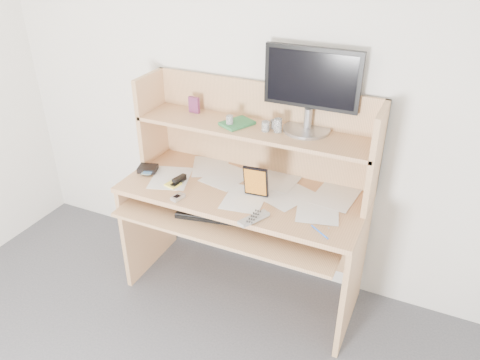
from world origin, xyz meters
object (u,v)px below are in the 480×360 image
at_px(keyboard, 216,214).
at_px(tv_remote, 254,218).
at_px(monitor, 311,87).
at_px(desk, 248,192).
at_px(game_case, 256,182).

relative_size(keyboard, tv_remote, 2.53).
bearing_deg(monitor, keyboard, -132.20).
bearing_deg(tv_remote, desk, 144.18).
bearing_deg(tv_remote, keyboard, -172.73).
xyz_separation_m(desk, tv_remote, (0.18, -0.34, 0.07)).
bearing_deg(tv_remote, game_case, 136.77).
relative_size(desk, game_case, 7.33).
height_order(desk, keyboard, desk).
bearing_deg(monitor, game_case, -122.63).
xyz_separation_m(desk, monitor, (0.29, 0.17, 0.63)).
relative_size(desk, monitor, 2.67).
height_order(tv_remote, game_case, game_case).
bearing_deg(desk, monitor, 30.82).
relative_size(desk, tv_remote, 7.79).
distance_m(tv_remote, monitor, 0.76).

